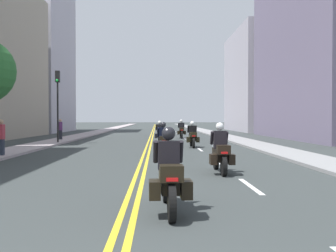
% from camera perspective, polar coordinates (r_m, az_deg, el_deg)
% --- Properties ---
extents(ground_plane, '(264.00, 264.00, 0.00)m').
position_cam_1_polar(ground_plane, '(50.08, -2.25, -0.91)').
color(ground_plane, '#333838').
extents(sidewalk_left, '(2.13, 144.00, 0.12)m').
position_cam_1_polar(sidewalk_left, '(50.64, -10.21, -0.84)').
color(sidewalk_left, '#A7999C').
rests_on(sidewalk_left, ground).
extents(sidewalk_right, '(2.13, 144.00, 0.12)m').
position_cam_1_polar(sidewalk_right, '(50.49, 5.74, -0.83)').
color(sidewalk_right, gray).
rests_on(sidewalk_right, ground).
extents(centreline_yellow_inner, '(0.12, 132.00, 0.01)m').
position_cam_1_polar(centreline_yellow_inner, '(50.08, -2.38, -0.91)').
color(centreline_yellow_inner, yellow).
rests_on(centreline_yellow_inner, ground).
extents(centreline_yellow_outer, '(0.12, 132.00, 0.01)m').
position_cam_1_polar(centreline_yellow_outer, '(50.08, -2.11, -0.91)').
color(centreline_yellow_outer, yellow).
rests_on(centreline_yellow_outer, ground).
extents(lane_dashes_white, '(0.14, 56.40, 0.01)m').
position_cam_1_polar(lane_dashes_white, '(31.19, 2.85, -2.13)').
color(lane_dashes_white, silver).
rests_on(lane_dashes_white, ground).
extents(building_right_1, '(8.35, 19.67, 18.13)m').
position_cam_1_polar(building_right_1, '(37.82, 22.50, 12.15)').
color(building_right_1, slate).
rests_on(building_right_1, ground).
extents(building_left_2, '(9.78, 13.47, 20.47)m').
position_cam_1_polar(building_left_2, '(54.79, -19.89, 9.94)').
color(building_left_2, '#ACA9B6').
rests_on(building_left_2, ground).
extents(building_right_2, '(6.21, 16.56, 14.04)m').
position_cam_1_polar(building_right_2, '(56.84, 12.77, 6.38)').
color(building_right_2, '#ACA7B3').
rests_on(building_right_2, ground).
extents(motorcycle_0, '(0.78, 2.29, 1.61)m').
position_cam_1_polar(motorcycle_0, '(7.34, 0.14, -7.60)').
color(motorcycle_0, black).
rests_on(motorcycle_0, ground).
extents(motorcycle_1, '(0.76, 2.25, 1.64)m').
position_cam_1_polar(motorcycle_1, '(12.66, 7.66, -3.94)').
color(motorcycle_1, black).
rests_on(motorcycle_1, ground).
extents(motorcycle_2, '(0.78, 2.15, 1.60)m').
position_cam_1_polar(motorcycle_2, '(18.50, -0.67, -2.33)').
color(motorcycle_2, black).
rests_on(motorcycle_2, ground).
extents(motorcycle_3, '(0.77, 2.13, 1.61)m').
position_cam_1_polar(motorcycle_3, '(23.76, 3.60, -1.58)').
color(motorcycle_3, black).
rests_on(motorcycle_3, ground).
extents(motorcycle_4, '(0.78, 2.14, 1.61)m').
position_cam_1_polar(motorcycle_4, '(28.74, -1.22, -1.09)').
color(motorcycle_4, black).
rests_on(motorcycle_4, ground).
extents(motorcycle_5, '(0.76, 2.28, 1.67)m').
position_cam_1_polar(motorcycle_5, '(34.71, 1.96, -0.72)').
color(motorcycle_5, black).
rests_on(motorcycle_5, ground).
extents(traffic_light_near, '(0.28, 0.38, 5.07)m').
position_cam_1_polar(traffic_light_near, '(28.09, -15.87, 4.53)').
color(traffic_light_near, black).
rests_on(traffic_light_near, ground).
extents(pedestrian_0, '(0.23, 0.37, 1.73)m').
position_cam_1_polar(pedestrian_0, '(19.00, -23.22, -1.62)').
color(pedestrian_0, '#222A38').
rests_on(pedestrian_0, ground).
extents(pedestrian_1, '(0.36, 0.42, 1.73)m').
position_cam_1_polar(pedestrian_1, '(31.78, -15.47, -0.51)').
color(pedestrian_1, '#23252D').
rests_on(pedestrian_1, ground).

